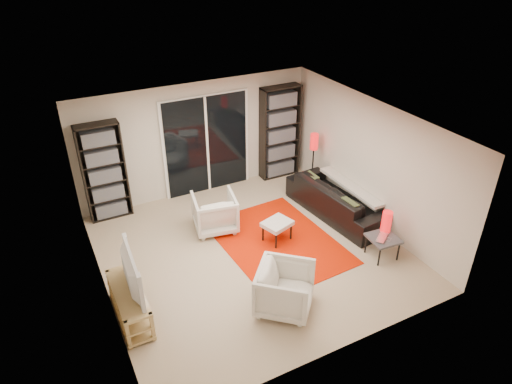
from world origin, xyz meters
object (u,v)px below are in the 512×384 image
bookshelf_left (104,172)px  floor_lamp (314,148)px  sofa (338,199)px  side_table (383,240)px  tv_stand (130,303)px  bookshelf_right (280,133)px  ottoman (277,225)px  armchair_back (215,212)px  armchair_front (285,289)px

bookshelf_left → floor_lamp: 4.28m
sofa → side_table: bearing=168.7°
tv_stand → floor_lamp: (4.53, 2.08, 0.69)m
bookshelf_right → side_table: bearing=-89.1°
ottoman → tv_stand: bearing=-166.5°
sofa → floor_lamp: (0.15, 1.16, 0.62)m
bookshelf_right → floor_lamp: bearing=-68.1°
armchair_back → bookshelf_left: bearing=-28.5°
armchair_back → floor_lamp: (2.53, 0.52, 0.59)m
bookshelf_left → armchair_back: bookshelf_left is taller
armchair_front → side_table: 2.17m
bookshelf_right → ottoman: size_ratio=3.51×
armchair_front → floor_lamp: bearing=2.1°
bookshelf_right → armchair_front: bearing=-118.7°
armchair_back → ottoman: armchair_back is taller
floor_lamp → sofa: bearing=-97.2°
bookshelf_left → sofa: bookshelf_left is taller
ottoman → armchair_back: bearing=134.6°
armchair_front → floor_lamp: floor_lamp is taller
tv_stand → armchair_front: armchair_front is taller
floor_lamp → side_table: bearing=-96.2°
tv_stand → bookshelf_right: bearing=35.0°
sofa → floor_lamp: bearing=-13.1°
tv_stand → sofa: (4.38, 0.92, 0.07)m
armchair_front → side_table: bearing=-40.3°
armchair_front → bookshelf_left: bearing=66.3°
sofa → ottoman: sofa is taller
bookshelf_left → armchair_front: (1.76, -3.81, -0.61)m
armchair_back → armchair_front: 2.44m
armchair_front → ottoman: 1.74m
armchair_back → floor_lamp: floor_lamp is taller
tv_stand → ottoman: 2.94m
bookshelf_right → sofa: bearing=-84.4°
tv_stand → floor_lamp: floor_lamp is taller
bookshelf_left → sofa: size_ratio=0.85×
armchair_front → ottoman: bearing=15.6°
bookshelf_right → bookshelf_left: bearing=180.0°
bookshelf_right → armchair_front: size_ratio=2.58×
bookshelf_right → armchair_front: 4.40m
bookshelf_right → sofa: (0.20, -2.01, -0.72)m
tv_stand → side_table: bearing=-7.6°
bookshelf_left → armchair_front: bookshelf_left is taller
tv_stand → armchair_front: (2.10, -0.88, 0.11)m
sofa → bookshelf_left: bearing=57.6°
ottoman → floor_lamp: floor_lamp is taller
side_table → floor_lamp: floor_lamp is taller
bookshelf_right → ottoman: (-1.33, -2.25, -0.71)m
side_table → floor_lamp: bearing=83.8°
bookshelf_left → armchair_front: size_ratio=2.40×
bookshelf_right → sofa: 2.15m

